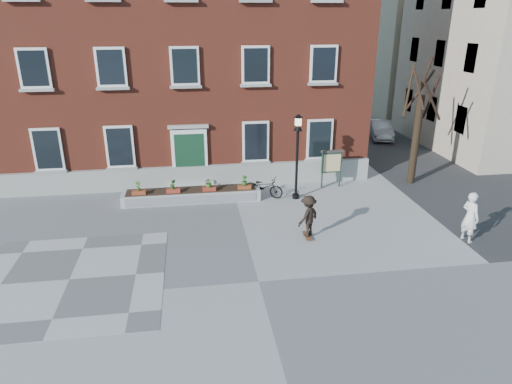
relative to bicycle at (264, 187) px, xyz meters
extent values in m
plane|color=#939396|center=(-1.34, -7.19, -0.49)|extent=(100.00, 100.00, 0.00)
cube|color=#5C5C5E|center=(-7.34, -6.19, -0.48)|extent=(6.00, 6.00, 0.01)
imported|color=black|center=(0.00, 0.00, 0.00)|extent=(1.94, 1.49, 0.98)
imported|color=#B2B4B7|center=(9.67, 9.57, 0.12)|extent=(2.15, 3.93, 1.23)
imported|color=silver|center=(6.82, -5.51, 0.48)|extent=(0.64, 0.81, 1.94)
cube|color=brown|center=(-3.34, 6.81, 5.51)|extent=(18.00, 10.00, 12.00)
cube|color=#979793|center=(-3.34, 1.69, 0.06)|extent=(18.00, 0.24, 1.10)
cube|color=#9B9B96|center=(-3.34, 1.56, -0.39)|extent=(2.60, 0.80, 0.20)
cube|color=#ABABA6|center=(-3.34, 1.71, -0.19)|extent=(2.20, 0.50, 0.20)
cube|color=white|center=(-3.34, 1.73, 1.16)|extent=(1.70, 0.12, 2.50)
cube|color=#143923|center=(-3.34, 1.68, 1.06)|extent=(1.40, 0.06, 2.30)
cube|color=#A6A5A0|center=(-3.34, 1.69, 2.56)|extent=(1.90, 0.25, 0.15)
cube|color=silver|center=(-9.74, 1.71, 1.71)|extent=(1.30, 0.10, 2.00)
cube|color=black|center=(-9.74, 1.66, 1.71)|extent=(1.08, 0.04, 1.78)
cube|color=gray|center=(-9.74, 1.65, 0.65)|extent=(1.44, 0.20, 0.12)
cube|color=white|center=(-9.74, 1.71, 5.31)|extent=(1.30, 0.10, 1.70)
cube|color=black|center=(-9.74, 1.66, 5.31)|extent=(1.08, 0.04, 1.48)
cube|color=#A0A09B|center=(-9.74, 1.65, 4.40)|extent=(1.44, 0.20, 0.12)
cube|color=#A7A6A1|center=(-9.74, 1.65, 8.00)|extent=(1.44, 0.20, 0.12)
cube|color=white|center=(-6.54, 1.71, 1.71)|extent=(1.30, 0.10, 2.00)
cube|color=black|center=(-6.54, 1.66, 1.71)|extent=(1.08, 0.04, 1.78)
cube|color=gray|center=(-6.54, 1.65, 0.65)|extent=(1.44, 0.20, 0.12)
cube|color=white|center=(-6.54, 1.71, 5.31)|extent=(1.30, 0.10, 1.70)
cube|color=black|center=(-6.54, 1.66, 5.31)|extent=(1.08, 0.04, 1.48)
cube|color=gray|center=(-6.54, 1.65, 4.40)|extent=(1.44, 0.20, 0.12)
cube|color=#979792|center=(-6.54, 1.65, 8.00)|extent=(1.44, 0.20, 0.12)
cube|color=silver|center=(-3.34, 1.71, 5.31)|extent=(1.30, 0.10, 1.70)
cube|color=black|center=(-3.34, 1.66, 5.31)|extent=(1.08, 0.04, 1.48)
cube|color=gray|center=(-3.34, 1.65, 4.40)|extent=(1.44, 0.20, 0.12)
cube|color=#A0A09B|center=(-3.34, 1.65, 8.00)|extent=(1.44, 0.20, 0.12)
cube|color=white|center=(-0.14, 1.71, 1.71)|extent=(1.30, 0.10, 2.00)
cube|color=black|center=(-0.14, 1.66, 1.71)|extent=(1.08, 0.04, 1.78)
cube|color=gray|center=(-0.14, 1.65, 0.65)|extent=(1.44, 0.20, 0.12)
cube|color=white|center=(-0.14, 1.71, 5.31)|extent=(1.30, 0.10, 1.70)
cube|color=black|center=(-0.14, 1.66, 5.31)|extent=(1.08, 0.04, 1.48)
cube|color=#9E9E99|center=(-0.14, 1.65, 4.40)|extent=(1.44, 0.20, 0.12)
cube|color=gray|center=(-0.14, 1.65, 8.00)|extent=(1.44, 0.20, 0.12)
cube|color=silver|center=(3.06, 1.71, 1.71)|extent=(1.30, 0.10, 2.00)
cube|color=black|center=(3.06, 1.66, 1.71)|extent=(1.08, 0.04, 1.78)
cube|color=#A8A9A3|center=(3.06, 1.65, 0.65)|extent=(1.44, 0.20, 0.12)
cube|color=white|center=(3.06, 1.71, 5.31)|extent=(1.30, 0.10, 1.70)
cube|color=black|center=(3.06, 1.66, 5.31)|extent=(1.08, 0.04, 1.48)
cube|color=gray|center=(3.06, 1.65, 4.40)|extent=(1.44, 0.20, 0.12)
cube|color=#A7A7A2|center=(3.06, 1.65, 8.00)|extent=(1.44, 0.20, 0.12)
cube|color=#BCBCB7|center=(-3.34, 0.01, -0.24)|extent=(6.20, 1.10, 0.50)
cube|color=#BCBCBC|center=(-3.34, -0.55, -0.24)|extent=(5.80, 0.02, 0.40)
cube|color=black|center=(-3.34, 0.01, 0.01)|extent=(5.80, 0.90, 0.06)
cube|color=brown|center=(-5.64, -0.24, 0.11)|extent=(0.60, 0.25, 0.20)
imported|color=#2C641E|center=(-5.64, -0.24, 0.44)|extent=(0.24, 0.24, 0.45)
cube|color=#993321|center=(-4.14, -0.24, 0.11)|extent=(0.60, 0.25, 0.20)
imported|color=#2A641E|center=(-4.14, -0.24, 0.44)|extent=(0.25, 0.25, 0.45)
cube|color=maroon|center=(-2.54, -0.24, 0.11)|extent=(0.60, 0.25, 0.20)
imported|color=#34651E|center=(-2.54, -0.24, 0.44)|extent=(0.40, 0.40, 0.45)
cube|color=brown|center=(-0.94, -0.24, 0.11)|extent=(0.60, 0.25, 0.20)
imported|color=#245C1B|center=(-0.94, -0.24, 0.44)|extent=(0.25, 0.25, 0.45)
cylinder|color=black|center=(7.66, 0.81, 1.71)|extent=(0.36, 0.36, 4.40)
cylinder|color=black|center=(8.17, 0.81, 3.80)|extent=(0.12, 1.12, 2.23)
cylinder|color=#2F1D15|center=(7.83, 1.33, 4.06)|extent=(1.18, 0.49, 1.97)
cylinder|color=#2F2215|center=(7.17, 1.16, 4.06)|extent=(0.88, 1.14, 2.35)
cylinder|color=black|center=(7.36, 0.59, 4.24)|extent=(0.60, 0.77, 1.90)
cylinder|color=black|center=(7.87, 0.18, 3.75)|extent=(1.39, 0.55, 1.95)
cylinder|color=black|center=(7.82, 0.94, 4.88)|extent=(0.43, 0.48, 1.58)
cube|color=#343436|center=(10.66, 10.81, -0.48)|extent=(8.00, 36.00, 0.01)
cube|color=beige|center=(16.66, 18.81, 6.01)|extent=(10.00, 11.00, 13.00)
cube|color=black|center=(11.70, 3.61, 2.01)|extent=(0.08, 1.00, 1.50)
cube|color=black|center=(11.70, 6.81, 2.01)|extent=(0.08, 1.00, 1.50)
cube|color=black|center=(11.70, 10.01, 2.01)|extent=(0.08, 1.00, 1.50)
cube|color=black|center=(11.70, 3.61, 5.31)|extent=(0.08, 1.00, 1.50)
cube|color=black|center=(11.70, 6.81, 5.31)|extent=(0.08, 1.00, 1.50)
cube|color=black|center=(11.70, 10.01, 5.31)|extent=(0.08, 1.00, 1.50)
cylinder|color=black|center=(1.43, -0.42, -0.39)|extent=(0.32, 0.32, 0.20)
cylinder|color=black|center=(1.43, -0.42, 1.11)|extent=(0.12, 0.12, 3.20)
cone|color=black|center=(1.43, -0.42, 2.86)|extent=(0.40, 0.40, 0.30)
cube|color=#FBEFB9|center=(1.43, -0.42, 3.11)|extent=(0.24, 0.24, 0.34)
cone|color=black|center=(1.43, -0.42, 3.36)|extent=(0.40, 0.40, 0.16)
cylinder|color=#183024|center=(3.01, 0.81, 0.41)|extent=(0.08, 0.08, 1.80)
cylinder|color=#172F1F|center=(3.91, 0.81, 0.41)|extent=(0.08, 0.08, 1.80)
cube|color=#183023|center=(3.46, 0.81, 0.76)|extent=(1.00, 0.10, 1.00)
cube|color=#EBE498|center=(3.46, 0.75, 0.76)|extent=(0.85, 0.02, 0.85)
cube|color=#3C3734|center=(3.46, 0.81, 1.33)|extent=(1.10, 0.16, 0.10)
cube|color=brown|center=(0.98, -4.37, -0.43)|extent=(0.22, 0.78, 0.03)
cylinder|color=black|center=(0.89, -4.65, -0.46)|extent=(0.03, 0.05, 0.05)
cylinder|color=black|center=(1.07, -4.65, -0.46)|extent=(0.03, 0.05, 0.05)
cylinder|color=black|center=(0.89, -4.09, -0.46)|extent=(0.03, 0.05, 0.05)
cylinder|color=black|center=(1.07, -4.09, -0.46)|extent=(0.03, 0.05, 0.05)
imported|color=black|center=(0.98, -4.37, 0.40)|extent=(1.19, 1.12, 1.62)
camera|label=1|loc=(-3.23, -19.54, 7.44)|focal=32.00mm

